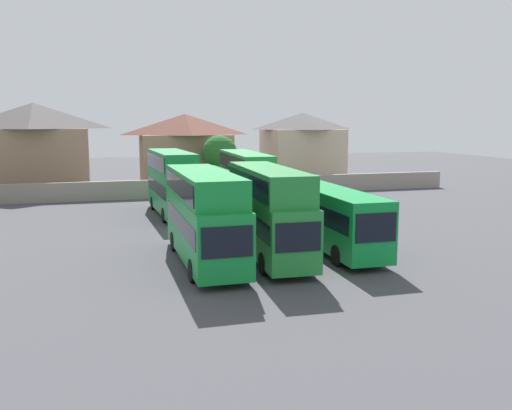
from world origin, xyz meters
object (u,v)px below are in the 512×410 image
Objects in this scene: bus_6 at (246,178)px; house_terrace_left at (35,147)px; bus_3 at (334,216)px; house_terrace_centre at (186,150)px; tree_behind_wall at (219,153)px; bus_1 at (204,212)px; bus_4 at (172,179)px; bus_5 at (213,189)px; house_terrace_right at (302,147)px; bus_2 at (269,208)px.

bus_6 is 1.07× the size of house_terrace_left.
bus_3 is 32.44m from house_terrace_centre.
bus_3 is at bearing -88.72° from tree_behind_wall.
bus_4 reaches higher than bus_1.
house_terrace_centre is at bearing 165.49° from bus_4.
bus_5 is 24.04m from house_terrace_right.
house_terrace_right is (14.37, 1.38, 0.09)m from house_terrace_centre.
house_terrace_left reaches higher than house_terrace_right.
bus_6 reaches higher than bus_5.
bus_3 is 1.00× the size of bus_4.
house_terrace_left is 19.21m from tree_behind_wall.
bus_2 is 15.64m from bus_4.
bus_1 is 1.01× the size of bus_2.
house_terrace_centre is (-3.34, 32.19, 2.16)m from bus_3.
house_terrace_centre is (3.89, 17.29, 1.33)m from bus_4.
house_terrace_right is at bearing 1.23° from house_terrace_left.
bus_2 reaches higher than bus_6.
bus_4 is (-3.18, 15.31, 0.07)m from bus_2.
house_terrace_left is 29.99m from house_terrace_right.
bus_2 is 27.90m from tree_behind_wall.
house_terrace_right reaches higher than bus_5.
house_terrace_right is (14.93, 18.70, 2.29)m from bus_5.
house_terrace_centre is at bearing 176.63° from bus_5.
house_terrace_centre is at bearing -172.95° from bus_3.
tree_behind_wall is (-11.64, -6.32, -0.19)m from house_terrace_right.
bus_5 is at bearing -104.90° from tree_behind_wall.
tree_behind_wall is at bearing 163.58° from bus_5.
bus_4 reaches higher than bus_3.
house_terrace_left reaches higher than bus_3.
bus_2 is 1.03× the size of house_terrace_centre.
bus_4 is 0.87× the size of bus_6.
bus_4 is at bearing -118.21° from tree_behind_wall.
house_terrace_left is at bearing -153.11° from bus_2.
bus_4 reaches higher than bus_6.
house_terrace_left is at bearing -141.73° from bus_5.
house_terrace_right is at bearing 133.79° from bus_4.
bus_4 reaches higher than bus_5.
tree_behind_wall reaches higher than bus_1.
bus_2 is at bearing 9.91° from bus_4.
bus_4 is 1.74× the size of tree_behind_wall.
bus_5 is at bearing 166.63° from bus_1.
bus_5 is 1.70× the size of tree_behind_wall.
house_terrace_left is (-14.90, 33.33, 1.97)m from bus_2.
house_terrace_left is 1.09× the size of house_terrace_centre.
bus_2 is 32.64m from house_terrace_centre.
bus_6 is 25.41m from house_terrace_left.
bus_2 is (3.60, 0.16, 0.04)m from bus_1.
house_terrace_centre reaches higher than bus_1.
tree_behind_wall is at bearing -151.50° from house_terrace_right.
house_terrace_left reaches higher than house_terrace_centre.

